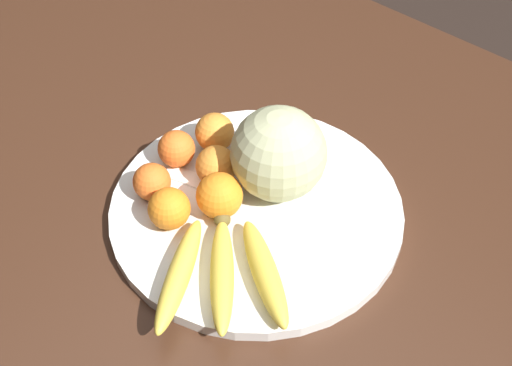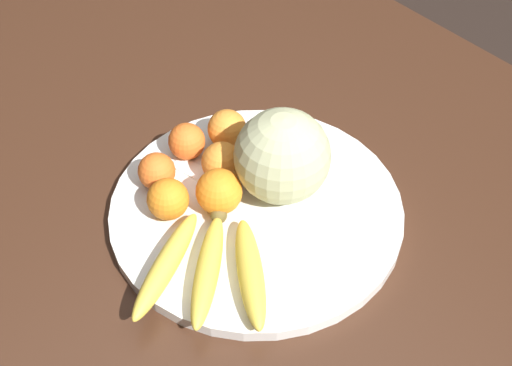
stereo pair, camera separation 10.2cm
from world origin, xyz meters
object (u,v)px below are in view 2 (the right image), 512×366
object	(u,v)px
orange_front_right	(220,163)
orange_mid_center	(168,199)
kitchen_table	(268,255)
produce_tag	(196,171)
fruit_bowl	(256,210)
orange_back_left	(157,171)
orange_front_left	(219,192)
banana_bunch	(210,268)
orange_back_right	(187,141)
melon	(282,156)
orange_top_small	(227,129)

from	to	relation	value
orange_front_right	orange_mid_center	xyz separation A→B (m)	(0.01, -0.10, -0.00)
kitchen_table	produce_tag	size ratio (longest dim) A/B	19.93
fruit_bowl	produce_tag	bearing A→B (deg)	-167.75
kitchen_table	orange_back_left	world-z (taller)	orange_back_left
orange_front_left	produce_tag	size ratio (longest dim) A/B	0.81
kitchen_table	orange_back_left	bearing A→B (deg)	-151.97
banana_bunch	orange_front_left	distance (m)	0.13
orange_front_right	orange_back_right	bearing A→B (deg)	-174.56
orange_front_left	produce_tag	distance (m)	0.09
melon	orange_front_left	bearing A→B (deg)	-109.38
orange_mid_center	produce_tag	distance (m)	0.10
orange_top_small	kitchen_table	bearing A→B (deg)	-18.38
fruit_bowl	banana_bunch	size ratio (longest dim) A/B	1.86
orange_front_right	orange_back_left	xyz separation A→B (m)	(-0.05, -0.08, -0.00)
melon	orange_mid_center	world-z (taller)	melon
kitchen_table	orange_front_right	world-z (taller)	orange_front_right
melon	orange_back_left	xyz separation A→B (m)	(-0.13, -0.13, -0.04)
banana_bunch	orange_back_right	size ratio (longest dim) A/B	4.01
orange_back_left	banana_bunch	bearing A→B (deg)	-13.76
orange_front_left	orange_back_left	world-z (taller)	orange_front_left
orange_back_right	orange_mid_center	bearing A→B (deg)	-49.24
fruit_bowl	orange_top_small	distance (m)	0.15
kitchen_table	banana_bunch	world-z (taller)	banana_bunch
melon	orange_front_left	world-z (taller)	melon
orange_top_small	produce_tag	bearing A→B (deg)	-76.58
melon	orange_back_right	bearing A→B (deg)	-158.18
kitchen_table	orange_top_small	bearing A→B (deg)	161.62
kitchen_table	orange_back_left	size ratio (longest dim) A/B	29.56
melon	orange_front_left	size ratio (longest dim) A/B	2.07
banana_bunch	produce_tag	distance (m)	0.20
produce_tag	melon	bearing A→B (deg)	18.47
orange_back_left	orange_top_small	world-z (taller)	orange_top_small
orange_front_left	orange_back_right	size ratio (longest dim) A/B	1.17
fruit_bowl	orange_back_left	world-z (taller)	orange_back_left
fruit_bowl	orange_front_left	xyz separation A→B (m)	(-0.03, -0.04, 0.04)
melon	orange_top_small	xyz separation A→B (m)	(-0.13, 0.00, -0.04)
fruit_bowl	orange_mid_center	bearing A→B (deg)	-124.46
orange_front_right	melon	bearing A→B (deg)	34.36
melon	banana_bunch	world-z (taller)	melon
kitchen_table	produce_tag	bearing A→B (deg)	-169.77
melon	produce_tag	size ratio (longest dim) A/B	1.68
fruit_bowl	melon	bearing A→B (deg)	90.74
orange_back_right	orange_front_right	bearing A→B (deg)	5.44
orange_front_right	kitchen_table	bearing A→B (deg)	2.30
fruit_bowl	melon	distance (m)	0.09
produce_tag	orange_back_left	bearing A→B (deg)	-120.85
fruit_bowl	orange_back_left	xyz separation A→B (m)	(-0.13, -0.08, 0.04)
banana_bunch	melon	bearing A→B (deg)	154.55
orange_front_right	orange_back_left	world-z (taller)	orange_front_right
melon	orange_front_right	distance (m)	0.10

